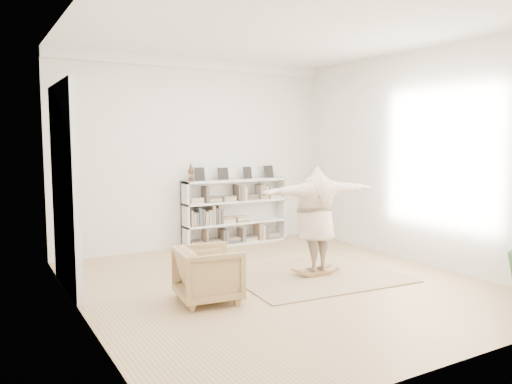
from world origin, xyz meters
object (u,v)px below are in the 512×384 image
bookshelf (235,212)px  armchair (208,274)px  person (316,217)px  rocker_board (315,271)px

bookshelf → armchair: size_ratio=2.79×
armchair → person: size_ratio=0.40×
bookshelf → rocker_board: size_ratio=4.31×
rocker_board → bookshelf: bearing=93.6°
armchair → rocker_board: (1.93, 0.28, -0.29)m
person → armchair: bearing=12.9°
armchair → rocker_board: 1.97m
armchair → person: person is taller
armchair → bookshelf: bearing=-26.4°
armchair → rocker_board: bearing=-74.8°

